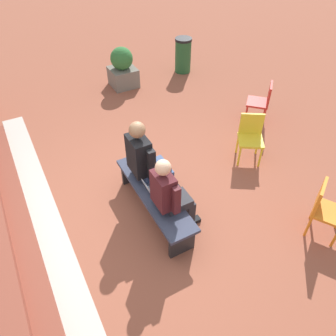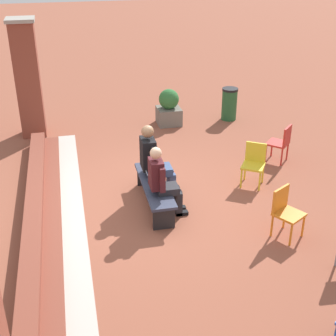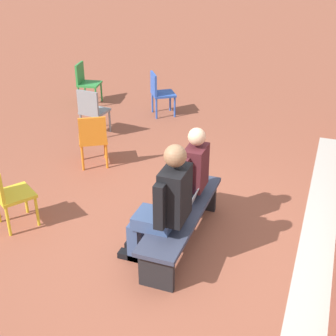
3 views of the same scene
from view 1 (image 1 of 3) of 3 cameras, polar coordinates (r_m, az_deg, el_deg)
ground_plane at (r=5.09m, az=-4.80°, el=-7.27°), size 60.00×60.00×0.00m
concrete_strip at (r=4.85m, az=-18.67°, el=-13.68°), size 7.45×0.40×0.01m
brick_steps at (r=4.80m, az=-25.44°, el=-14.88°), size 6.65×0.60×0.30m
bench at (r=4.78m, az=-2.40°, el=-4.91°), size 1.80×0.44×0.45m
person_student at (r=4.33m, az=0.43°, el=-4.50°), size 0.52×0.66×1.32m
person_adult at (r=4.78m, az=-3.75°, el=1.51°), size 0.59×0.75×1.43m
laptop at (r=4.65m, az=-2.36°, el=-4.03°), size 0.32×0.29×0.21m
plastic_chair_near_bench_left at (r=4.95m, az=25.64°, el=-6.19°), size 0.58×0.58×0.84m
plastic_chair_far_right at (r=5.87m, az=14.20°, el=5.59°), size 0.58×0.58×0.84m
plastic_chair_by_pillar at (r=6.94m, az=16.08°, el=11.27°), size 0.59×0.59×0.84m
planter at (r=8.14m, az=-7.92°, el=16.79°), size 0.60×0.60×0.94m
litter_bin at (r=8.79m, az=2.63°, el=19.05°), size 0.42×0.42×0.86m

